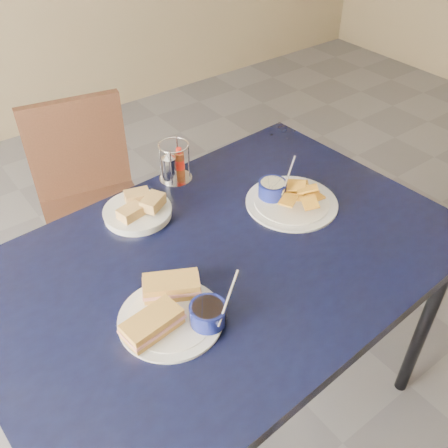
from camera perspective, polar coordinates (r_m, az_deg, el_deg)
ground at (r=2.04m, az=6.72°, el=-17.34°), size 6.00×6.00×0.00m
dining_table at (r=1.43m, az=0.01°, el=-5.25°), size 1.39×0.97×0.75m
chair_far at (r=2.16m, az=-15.58°, el=3.68°), size 0.47×0.46×0.85m
sandwich_plate at (r=1.23m, az=-5.73°, el=-9.80°), size 0.30×0.26×0.12m
plantain_plate at (r=1.58m, az=7.16°, el=3.06°), size 0.29×0.29×0.12m
bread_basket at (r=1.54m, az=-9.74°, el=1.59°), size 0.20×0.20×0.07m
condiment_caddy at (r=1.66m, az=-5.81°, el=6.71°), size 0.11×0.11×0.14m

